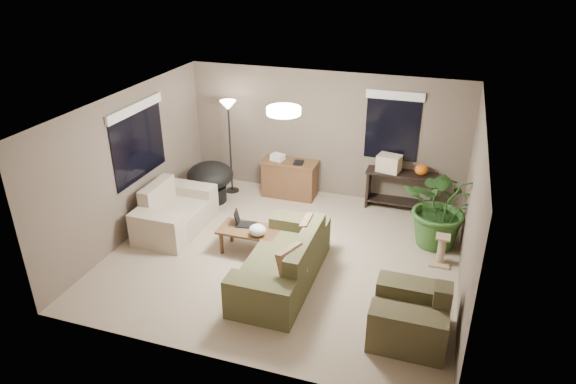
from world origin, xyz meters
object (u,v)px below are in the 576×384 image
(main_sofa, at_px, (285,264))
(coffee_table, at_px, (250,232))
(desk, at_px, (290,179))
(loveseat, at_px, (174,214))
(console_table, at_px, (400,188))
(papasan_chair, at_px, (210,179))
(cat_scratching_post, at_px, (441,252))
(houseplant, at_px, (442,215))
(armchair, at_px, (411,317))
(floor_lamp, at_px, (229,116))

(main_sofa, bearing_deg, coffee_table, 142.51)
(desk, bearing_deg, main_sofa, -73.51)
(main_sofa, height_order, coffee_table, main_sofa)
(loveseat, height_order, console_table, loveseat)
(main_sofa, height_order, desk, main_sofa)
(papasan_chair, relative_size, cat_scratching_post, 2.28)
(papasan_chair, distance_m, houseplant, 4.40)
(console_table, height_order, houseplant, houseplant)
(desk, height_order, cat_scratching_post, desk)
(main_sofa, height_order, armchair, same)
(main_sofa, height_order, cat_scratching_post, main_sofa)
(loveseat, distance_m, floor_lamp, 2.22)
(coffee_table, bearing_deg, loveseat, 169.80)
(houseplant, bearing_deg, main_sofa, -139.70)
(loveseat, bearing_deg, armchair, -19.78)
(cat_scratching_post, bearing_deg, loveseat, -176.01)
(papasan_chair, distance_m, cat_scratching_post, 4.55)
(loveseat, xyz_separation_m, coffee_table, (1.55, -0.28, 0.06))
(console_table, bearing_deg, coffee_table, -132.64)
(console_table, distance_m, floor_lamp, 3.57)
(papasan_chair, height_order, cat_scratching_post, papasan_chair)
(cat_scratching_post, bearing_deg, desk, 152.21)
(papasan_chair, bearing_deg, armchair, -33.64)
(armchair, bearing_deg, desk, 128.51)
(main_sofa, height_order, console_table, main_sofa)
(papasan_chair, bearing_deg, cat_scratching_post, -11.55)
(loveseat, bearing_deg, floor_lamp, 79.43)
(loveseat, relative_size, floor_lamp, 0.84)
(console_table, bearing_deg, main_sofa, -114.28)
(loveseat, distance_m, papasan_chair, 1.25)
(desk, height_order, papasan_chair, papasan_chair)
(desk, height_order, floor_lamp, floor_lamp)
(loveseat, distance_m, cat_scratching_post, 4.58)
(armchair, height_order, desk, armchair)
(console_table, relative_size, papasan_chair, 1.14)
(coffee_table, xyz_separation_m, floor_lamp, (-1.22, 2.05, 1.24))
(main_sofa, xyz_separation_m, armchair, (1.92, -0.64, 0.00))
(main_sofa, relative_size, desk, 2.00)
(cat_scratching_post, bearing_deg, floor_lamp, 161.11)
(coffee_table, bearing_deg, console_table, 47.36)
(desk, bearing_deg, console_table, 3.40)
(console_table, xyz_separation_m, floor_lamp, (-3.37, -0.28, 1.16))
(coffee_table, bearing_deg, desk, 90.60)
(console_table, bearing_deg, cat_scratching_post, -63.27)
(desk, height_order, console_table, same)
(armchair, xyz_separation_m, papasan_chair, (-4.16, 2.77, 0.17))
(loveseat, relative_size, papasan_chair, 1.40)
(floor_lamp, bearing_deg, coffee_table, -59.18)
(loveseat, bearing_deg, main_sofa, -20.89)
(armchair, height_order, cat_scratching_post, armchair)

